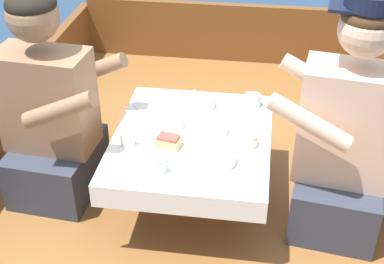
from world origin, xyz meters
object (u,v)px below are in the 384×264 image
at_px(tin_can, 250,140).
at_px(person_starboard, 345,140).
at_px(coffee_cup_port, 128,138).
at_px(coffee_cup_center, 253,100).
at_px(coffee_cup_starboard, 157,164).
at_px(sandwich, 168,141).
at_px(person_port, 51,117).

bearing_deg(tin_can, person_starboard, -0.33).
distance_m(coffee_cup_port, coffee_cup_center, 0.66).
height_order(coffee_cup_port, coffee_cup_starboard, coffee_cup_starboard).
height_order(person_starboard, tin_can, person_starboard).
distance_m(person_starboard, coffee_cup_starboard, 0.78).
xyz_separation_m(coffee_cup_port, coffee_cup_center, (0.51, 0.41, -0.00)).
bearing_deg(coffee_cup_center, coffee_cup_starboard, -121.35).
distance_m(coffee_cup_center, tin_can, 0.35).
bearing_deg(person_starboard, sandwich, 12.66).
relative_size(person_port, tin_can, 14.83).
relative_size(sandwich, coffee_cup_starboard, 1.11).
height_order(sandwich, coffee_cup_center, sandwich).
relative_size(person_starboard, coffee_cup_port, 11.68).
bearing_deg(tin_can, coffee_cup_port, -172.99).
height_order(person_port, coffee_cup_port, person_port).
xyz_separation_m(person_starboard, tin_can, (-0.39, 0.00, -0.04)).
xyz_separation_m(sandwich, coffee_cup_center, (0.34, 0.41, -0.00)).
relative_size(sandwich, tin_can, 1.79).
distance_m(person_starboard, coffee_cup_port, 0.91).
xyz_separation_m(person_port, coffee_cup_port, (0.38, -0.10, -0.01)).
bearing_deg(coffee_cup_starboard, coffee_cup_port, 133.63).
bearing_deg(coffee_cup_starboard, person_starboard, 17.09).
height_order(person_port, coffee_cup_center, person_port).
xyz_separation_m(sandwich, coffee_cup_starboard, (-0.02, -0.17, 0.00)).
height_order(person_starboard, coffee_cup_port, person_starboard).
bearing_deg(sandwich, coffee_cup_starboard, -95.57).
bearing_deg(person_starboard, person_port, 6.03).
bearing_deg(person_port, coffee_cup_starboard, -21.89).
height_order(person_starboard, sandwich, person_starboard).
xyz_separation_m(person_starboard, coffee_cup_port, (-0.91, -0.06, -0.04)).
bearing_deg(sandwich, tin_can, 10.44).
relative_size(person_starboard, coffee_cup_center, 10.06).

